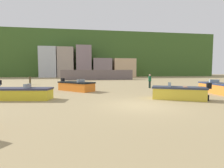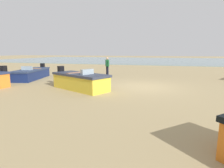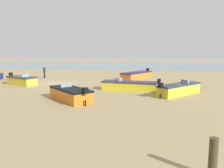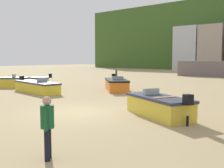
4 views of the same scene
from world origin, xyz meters
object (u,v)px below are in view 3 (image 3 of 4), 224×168
at_px(mooring_post_near_water, 213,158).
at_px(beach_walker_foreground, 44,71).
at_px(boat_orange_2, 70,94).
at_px(boat_yellow_1, 22,81).
at_px(boat_orange_5, 137,75).
at_px(boat_yellow_6, 129,86).
at_px(boat_yellow_0, 179,89).

relative_size(mooring_post_near_water, beach_walker_foreground, 0.73).
bearing_deg(boat_orange_2, boat_yellow_1, 93.88).
bearing_deg(boat_yellow_1, boat_orange_5, 147.53).
relative_size(boat_orange_2, mooring_post_near_water, 3.34).
bearing_deg(mooring_post_near_water, boat_yellow_6, -77.04).
distance_m(boat_yellow_0, mooring_post_near_water, 12.49).
xyz_separation_m(mooring_post_near_water, beach_walker_foreground, (14.99, -21.95, 0.36)).
bearing_deg(mooring_post_near_water, beach_walker_foreground, -55.68).
relative_size(boat_yellow_1, boat_orange_5, 0.72).
xyz_separation_m(boat_yellow_1, boat_orange_2, (-7.48, 6.52, 0.00)).
bearing_deg(boat_yellow_1, boat_yellow_6, 107.95).
height_order(boat_orange_5, beach_walker_foreground, beach_walker_foreground).
relative_size(boat_orange_5, boat_yellow_6, 0.99).
bearing_deg(boat_yellow_1, beach_walker_foreground, -150.67).
xyz_separation_m(boat_orange_5, mooring_post_near_water, (-2.81, 22.84, 0.14)).
distance_m(boat_yellow_1, boat_yellow_6, 11.56).
relative_size(boat_orange_2, boat_orange_5, 0.74).
relative_size(boat_orange_2, boat_yellow_6, 0.74).
xyz_separation_m(boat_yellow_1, mooring_post_near_water, (-14.66, 15.66, 0.12)).
height_order(boat_yellow_0, boat_orange_5, boat_yellow_0).
distance_m(boat_orange_5, boat_yellow_6, 8.87).
height_order(boat_orange_5, mooring_post_near_water, boat_orange_5).
bearing_deg(boat_yellow_6, boat_orange_5, 6.00).
bearing_deg(boat_yellow_6, beach_walker_foreground, 64.51).
relative_size(boat_yellow_0, boat_yellow_6, 0.78).
bearing_deg(beach_walker_foreground, boat_orange_5, 52.55).
bearing_deg(beach_walker_foreground, boat_yellow_1, -38.58).
xyz_separation_m(boat_orange_2, boat_yellow_6, (-3.95, -4.84, -0.04)).
distance_m(boat_yellow_0, boat_yellow_1, 15.90).
bearing_deg(boat_orange_2, boat_orange_5, 27.26).
xyz_separation_m(boat_yellow_0, boat_orange_5, (3.73, -10.38, -0.02)).
bearing_deg(boat_orange_5, beach_walker_foreground, 35.24).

